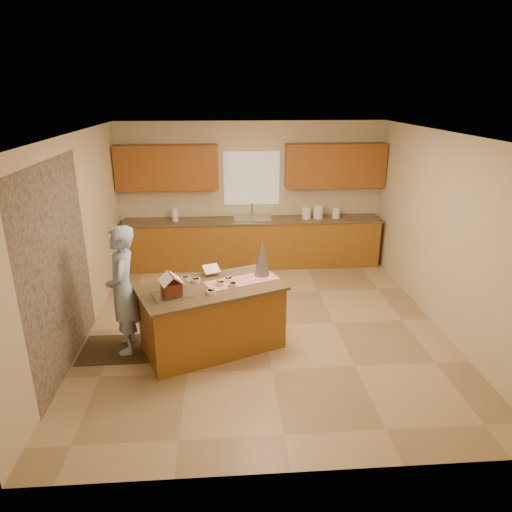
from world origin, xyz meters
name	(u,v)px	position (x,y,z in m)	size (l,w,h in m)	color
floor	(264,325)	(0.00, 0.00, 0.00)	(5.50, 5.50, 0.00)	tan
ceiling	(265,134)	(0.00, 0.00, 2.70)	(5.50, 5.50, 0.00)	silver
wall_back	(252,194)	(0.00, 2.75, 1.35)	(5.50, 5.50, 0.00)	beige
wall_front	(295,340)	(0.00, -2.75, 1.35)	(5.50, 5.50, 0.00)	beige
wall_left	(76,241)	(-2.50, 0.00, 1.35)	(5.50, 5.50, 0.00)	beige
wall_right	(443,233)	(2.50, 0.00, 1.35)	(5.50, 5.50, 0.00)	beige
stone_accent	(58,270)	(-2.48, -0.80, 1.25)	(2.50, 2.50, 0.00)	gray
window_curtain	(252,178)	(0.00, 2.72, 1.65)	(1.05, 0.03, 1.00)	white
back_counter_base	(253,244)	(0.00, 2.45, 0.44)	(4.80, 0.60, 0.88)	#9B5D20
back_counter_top	(253,221)	(0.00, 2.45, 0.90)	(4.85, 0.63, 0.04)	brown
upper_cabinet_left	(167,167)	(-1.55, 2.57, 1.90)	(1.85, 0.35, 0.80)	#90571E
upper_cabinet_right	(335,165)	(1.55, 2.57, 1.90)	(1.85, 0.35, 0.80)	#90571E
sink	(253,221)	(0.00, 2.45, 0.89)	(0.70, 0.45, 0.12)	silver
faucet	(252,210)	(0.00, 2.63, 1.06)	(0.03, 0.03, 0.28)	silver
island_base	(212,319)	(-0.72, -0.56, 0.42)	(1.72, 0.86, 0.84)	#9B5D20
island_top	(211,288)	(-0.72, -0.56, 0.86)	(1.79, 0.94, 0.04)	brown
table_runner	(242,280)	(-0.33, -0.40, 0.88)	(0.95, 0.34, 0.01)	#B60F0D
baking_tray	(172,295)	(-1.19, -0.80, 0.89)	(0.44, 0.32, 0.02)	silver
cookbook	(211,269)	(-0.73, -0.17, 0.96)	(0.21, 0.02, 0.17)	white
tinsel_tree	(262,257)	(-0.05, -0.23, 1.14)	(0.21, 0.21, 0.52)	#AEADBA
rug	(125,349)	(-1.88, -0.53, 0.01)	(1.14, 0.74, 0.01)	black
boy	(123,290)	(-1.83, -0.53, 0.85)	(0.61, 0.40, 1.67)	#9BB6DC
canister_a	(306,213)	(1.02, 2.45, 1.03)	(0.16, 0.16, 0.22)	white
canister_b	(318,212)	(1.25, 2.45, 1.05)	(0.18, 0.18, 0.26)	white
canister_c	(336,213)	(1.59, 2.45, 1.02)	(0.14, 0.14, 0.20)	white
paper_towel	(175,215)	(-1.45, 2.45, 1.04)	(0.11, 0.11, 0.24)	white
gingerbread_house	(171,286)	(-1.19, -0.80, 1.00)	(0.34, 0.35, 0.27)	#5E2718
candy_bowls	(212,283)	(-0.71, -0.51, 0.90)	(0.72, 0.57, 0.05)	red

